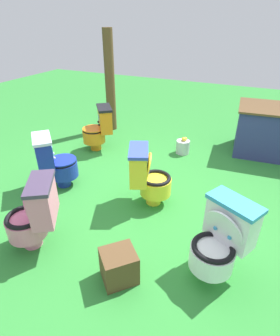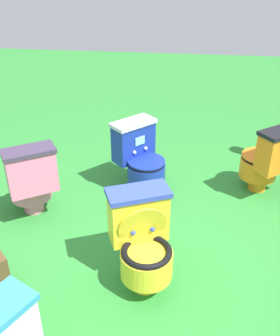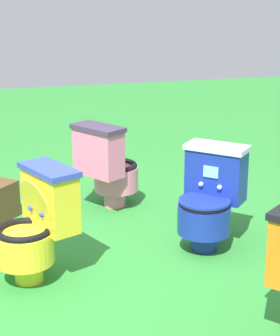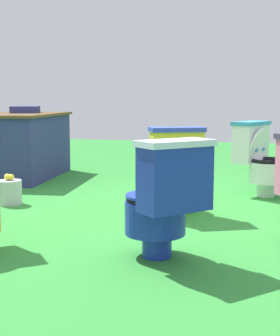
# 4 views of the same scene
# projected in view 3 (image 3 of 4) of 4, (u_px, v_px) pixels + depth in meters

# --- Properties ---
(ground) EXTENTS (14.00, 14.00, 0.00)m
(ground) POSITION_uv_depth(u_px,v_px,m) (67.00, 271.00, 4.03)
(ground) COLOR #2D8433
(toilet_yellow) EXTENTS (0.61, 0.57, 0.73)m
(toilet_yellow) POSITION_uv_depth(u_px,v_px,m) (37.00, 224.00, 3.83)
(toilet_yellow) COLOR yellow
(toilet_yellow) RESTS_ON ground
(toilet_pink) EXTENTS (0.63, 0.61, 0.73)m
(toilet_pink) POSITION_uv_depth(u_px,v_px,m) (108.00, 165.00, 5.00)
(toilet_pink) COLOR pink
(toilet_pink) RESTS_ON ground
(toilet_blue) EXTENTS (0.63, 0.63, 0.73)m
(toilet_blue) POSITION_uv_depth(u_px,v_px,m) (209.00, 197.00, 4.29)
(toilet_blue) COLOR #192D9E
(toilet_blue) RESTS_ON ground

